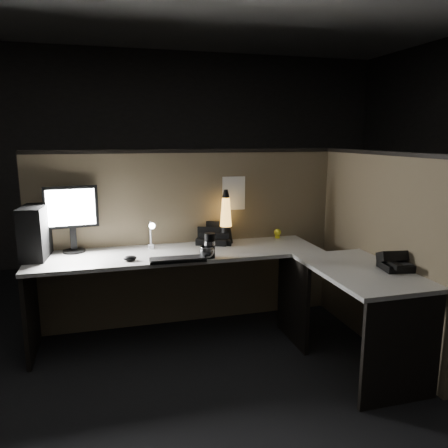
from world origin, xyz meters
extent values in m
plane|color=black|center=(0.00, 0.00, 0.00)|extent=(6.00, 6.00, 0.00)
plane|color=#282623|center=(0.00, 3.00, 1.35)|extent=(6.00, 0.00, 6.00)
cube|color=brown|center=(0.00, 0.93, 0.75)|extent=(2.66, 0.06, 1.50)
cube|color=brown|center=(1.33, 0.10, 0.75)|extent=(0.06, 1.66, 1.50)
cube|color=#B8B5AD|center=(-0.15, 0.60, 0.71)|extent=(2.30, 0.60, 0.03)
cube|color=#B8B5AD|center=(1.00, -0.20, 0.71)|extent=(0.60, 1.00, 0.03)
cube|color=black|center=(-1.28, 0.60, 0.35)|extent=(0.03, 0.55, 0.70)
cube|color=black|center=(1.00, -0.68, 0.35)|extent=(0.55, 0.03, 0.70)
cube|color=black|center=(0.72, 0.30, 0.35)|extent=(0.03, 0.55, 0.70)
cube|color=black|center=(-1.22, 0.71, 0.93)|extent=(0.20, 0.39, 0.40)
cylinder|color=black|center=(-0.96, 0.81, 0.74)|extent=(0.18, 0.18, 0.01)
cube|color=black|center=(-0.96, 0.83, 0.84)|extent=(0.05, 0.04, 0.19)
cube|color=black|center=(-0.96, 0.83, 1.09)|extent=(0.41, 0.08, 0.33)
cube|color=white|center=(-0.96, 0.81, 1.09)|extent=(0.36, 0.05, 0.28)
cube|color=black|center=(-0.20, 0.34, 0.74)|extent=(0.42, 0.16, 0.02)
ellipsoid|color=black|center=(-0.54, 0.44, 0.75)|extent=(0.10, 0.08, 0.04)
cube|color=silver|center=(-0.35, 0.76, 0.75)|extent=(0.04, 0.05, 0.03)
cylinder|color=silver|center=(-0.35, 0.76, 0.86)|extent=(0.01, 0.01, 0.19)
cylinder|color=silver|center=(-0.35, 0.69, 0.95)|extent=(0.01, 0.13, 0.01)
sphere|color=white|center=(-0.35, 0.62, 0.95)|extent=(0.05, 0.05, 0.05)
cube|color=black|center=(0.19, 0.81, 0.76)|extent=(0.33, 0.32, 0.05)
cube|color=black|center=(0.19, 0.77, 0.80)|extent=(0.25, 0.12, 0.09)
cube|color=black|center=(0.19, 0.89, 0.84)|extent=(0.25, 0.12, 0.18)
cone|color=black|center=(0.30, 0.80, 0.80)|extent=(0.12, 0.12, 0.15)
cone|color=gold|center=(0.30, 0.80, 1.00)|extent=(0.10, 0.10, 0.25)
sphere|color=brown|center=(0.30, 0.80, 0.92)|extent=(0.05, 0.05, 0.05)
sphere|color=brown|center=(0.30, 0.80, 1.01)|extent=(0.04, 0.04, 0.04)
cone|color=black|center=(0.30, 0.80, 1.16)|extent=(0.06, 0.06, 0.07)
cylinder|color=black|center=(0.05, 0.37, 0.83)|extent=(0.08, 0.08, 0.19)
imported|color=#B1B1B8|center=(0.03, 0.36, 0.77)|extent=(0.14, 0.14, 0.09)
sphere|color=#F9F427|center=(0.80, 0.84, 0.78)|extent=(0.06, 0.06, 0.06)
cube|color=white|center=(0.40, 0.90, 1.15)|extent=(0.21, 0.00, 0.29)
cube|color=black|center=(1.24, -0.27, 0.75)|extent=(0.25, 0.23, 0.05)
cube|color=black|center=(1.24, -0.23, 0.81)|extent=(0.24, 0.17, 0.11)
cube|color=black|center=(1.17, -0.32, 0.78)|extent=(0.08, 0.17, 0.03)
cube|color=#3F3F42|center=(1.29, -0.30, 0.78)|extent=(0.11, 0.11, 0.00)
camera|label=1|loc=(-0.69, -2.76, 1.64)|focal=35.00mm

